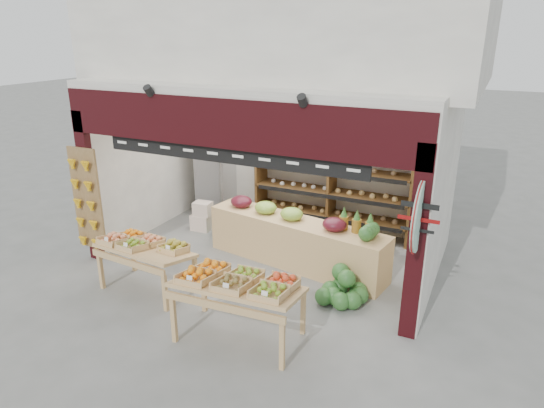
{
  "coord_description": "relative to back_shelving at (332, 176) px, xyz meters",
  "views": [
    {
      "loc": [
        3.49,
        -6.84,
        3.88
      ],
      "look_at": [
        0.33,
        -0.2,
        1.23
      ],
      "focal_mm": 32.0,
      "sensor_mm": 36.0,
      "label": 1
    }
  ],
  "objects": [
    {
      "name": "display_table_right",
      "position": [
        0.11,
        -4.0,
        -0.35
      ],
      "size": [
        1.68,
        1.01,
        1.04
      ],
      "color": "tan",
      "rests_on": "ground"
    },
    {
      "name": "mid_counter",
      "position": [
        -0.06,
        -1.7,
        -0.72
      ],
      "size": [
        3.35,
        1.19,
        1.04
      ],
      "color": "tan",
      "rests_on": "ground"
    },
    {
      "name": "refrigerator",
      "position": [
        -2.64,
        -0.09,
        -0.27
      ],
      "size": [
        0.75,
        0.75,
        1.79
      ],
      "primitive_type": "cube",
      "rotation": [
        0.0,
        0.0,
        0.08
      ],
      "color": "#B5B7BC",
      "rests_on": "ground"
    },
    {
      "name": "gift_sign",
      "position": [
        2.13,
        -3.08,
        0.58
      ],
      "size": [
        0.04,
        0.93,
        0.92
      ],
      "color": "silver",
      "rests_on": "ground"
    },
    {
      "name": "shop_structure",
      "position": [
        -0.62,
        -0.32,
        2.75
      ],
      "size": [
        6.36,
        5.12,
        5.4
      ],
      "color": "white",
      "rests_on": "ground"
    },
    {
      "name": "back_shelving",
      "position": [
        0.0,
        0.0,
        0.0
      ],
      "size": [
        3.19,
        0.52,
        1.96
      ],
      "color": "brown",
      "rests_on": "ground"
    },
    {
      "name": "banana_board",
      "position": [
        -3.35,
        -3.11,
        -0.05
      ],
      "size": [
        0.6,
        0.15,
        1.8
      ],
      "color": "olive",
      "rests_on": "ground"
    },
    {
      "name": "ground",
      "position": [
        -0.62,
        -1.94,
        -1.17
      ],
      "size": [
        60.0,
        60.0,
        0.0
      ],
      "primitive_type": "plane",
      "color": "slate",
      "rests_on": "ground"
    },
    {
      "name": "display_table_left",
      "position": [
        -1.9,
        -3.47,
        -0.45
      ],
      "size": [
        1.5,
        0.91,
        0.94
      ],
      "color": "tan",
      "rests_on": "ground"
    },
    {
      "name": "watermelon_pile",
      "position": [
        1.07,
        -2.55,
        -0.98
      ],
      "size": [
        0.74,
        0.69,
        0.53
      ],
      "color": "#194B1E",
      "rests_on": "ground"
    },
    {
      "name": "cardboard_stack",
      "position": [
        -2.14,
        -1.04,
        -0.94
      ],
      "size": [
        0.96,
        0.69,
        0.61
      ],
      "color": "silver",
      "rests_on": "ground"
    }
  ]
}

